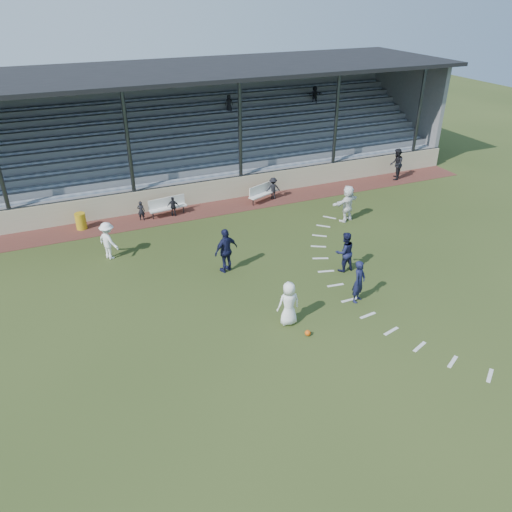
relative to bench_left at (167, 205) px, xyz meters
The scene contains 19 objects.
ground 10.77m from the bench_left, 81.73° to the right, with size 90.00×90.00×0.00m, color #2E3C18.
cinder_track 1.66m from the bench_left, ahead, with size 34.00×2.00×0.02m, color #502520.
retaining_wall 1.79m from the bench_left, 30.42° to the left, with size 34.00×0.18×1.20m, color #BBB190.
bench_left is the anchor object (origin of this frame).
bench_right 5.40m from the bench_left, ahead, with size 2.00×1.20×0.95m.
trash_bin 4.36m from the bench_left, behind, with size 0.51×0.51×0.82m, color gold.
football 12.10m from the bench_left, 81.13° to the right, with size 0.21×0.21×0.21m, color #D5510C.
player_white_lead 11.13m from the bench_left, 81.92° to the right, with size 0.82×0.53×1.68m, color white.
player_navy_lead 11.74m from the bench_left, 66.66° to the right, with size 0.62×0.41×1.71m, color #15183C.
player_navy_mid 10.13m from the bench_left, 57.78° to the right, with size 0.86×0.67×1.76m, color #15183C.
player_white_wing 5.02m from the bench_left, 134.73° to the right, with size 1.10×0.63×1.71m, color white.
player_navy_wing 6.73m from the bench_left, 82.93° to the right, with size 1.15×0.48×1.96m, color #15183C.
player_white_back 9.30m from the bench_left, 27.30° to the right, with size 1.75×0.56×1.89m, color white.
official 14.35m from the bench_left, ahead, with size 0.93×0.73×1.92m, color black.
sub_left_near 1.40m from the bench_left, behind, with size 0.38×0.25×1.04m, color black.
sub_left_far 0.37m from the bench_left, 46.03° to the right, with size 0.62×0.26×1.06m, color black.
sub_right 6.03m from the bench_left, ahead, with size 0.81×0.46×1.25m, color black.
grandstand 6.05m from the bench_left, 74.55° to the left, with size 34.60×9.00×6.61m.
penalty_arc 12.07m from the bench_left, 61.96° to the right, with size 3.89×14.63×0.01m.
Camera 1 is at (-6.80, -13.33, 10.73)m, focal length 35.00 mm.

